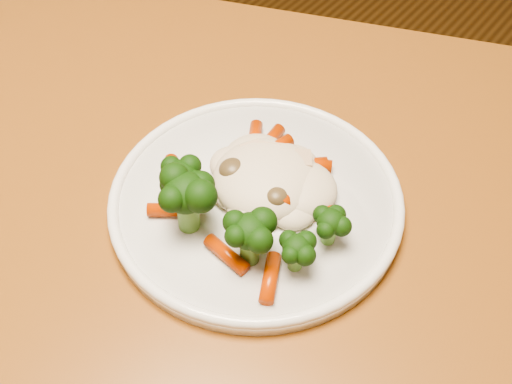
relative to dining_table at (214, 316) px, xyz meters
The scene contains 3 objects.
dining_table is the anchor object (origin of this frame).
plate 0.13m from the dining_table, 86.11° to the left, with size 0.26×0.26×0.01m, color white.
meal 0.15m from the dining_table, 83.80° to the left, with size 0.19×0.17×0.05m.
Camera 1 is at (0.26, -0.53, 1.19)m, focal length 45.00 mm.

